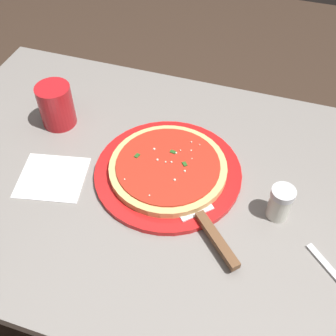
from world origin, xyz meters
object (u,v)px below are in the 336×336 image
(cup_tall_drink, at_px, (56,105))
(napkin_folded_right, at_px, (52,177))
(pizza, at_px, (168,167))
(serving_plate, at_px, (168,172))
(pizza_server, at_px, (205,224))
(parmesan_shaker, at_px, (280,203))

(cup_tall_drink, xyz_separation_m, napkin_folded_right, (-0.07, 0.16, -0.05))
(pizza, bearing_deg, cup_tall_drink, -14.75)
(serving_plate, distance_m, pizza, 0.02)
(pizza, relative_size, cup_tall_drink, 2.42)
(serving_plate, distance_m, napkin_folded_right, 0.25)
(pizza_server, bearing_deg, cup_tall_drink, -24.81)
(pizza, relative_size, parmesan_shaker, 3.35)
(cup_tall_drink, height_order, parmesan_shaker, cup_tall_drink)
(pizza, bearing_deg, napkin_folded_right, 20.26)
(pizza, relative_size, napkin_folded_right, 1.80)
(napkin_folded_right, bearing_deg, cup_tall_drink, -67.84)
(pizza_server, bearing_deg, parmesan_shaker, -148.68)
(napkin_folded_right, bearing_deg, serving_plate, -159.74)
(pizza_server, bearing_deg, serving_plate, -44.95)
(cup_tall_drink, bearing_deg, pizza, 165.25)
(pizza_server, height_order, napkin_folded_right, pizza_server)
(cup_tall_drink, height_order, napkin_folded_right, cup_tall_drink)
(cup_tall_drink, relative_size, napkin_folded_right, 0.75)
(serving_plate, relative_size, parmesan_shaker, 4.21)
(pizza_server, height_order, parmesan_shaker, parmesan_shaker)
(serving_plate, bearing_deg, napkin_folded_right, 20.26)
(serving_plate, xyz_separation_m, napkin_folded_right, (0.23, 0.08, -0.00))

